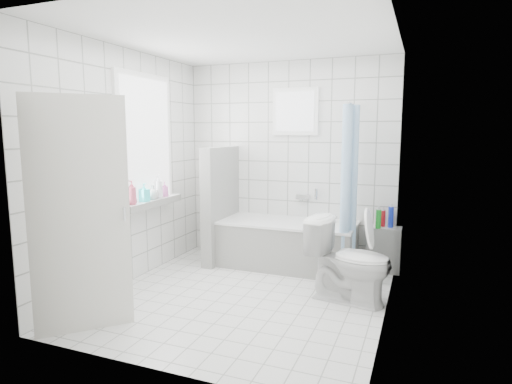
% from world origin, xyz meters
% --- Properties ---
extents(ground, '(3.00, 3.00, 0.00)m').
position_xyz_m(ground, '(0.00, 0.00, 0.00)').
color(ground, white).
rests_on(ground, ground).
extents(ceiling, '(3.00, 3.00, 0.00)m').
position_xyz_m(ceiling, '(0.00, 0.00, 2.60)').
color(ceiling, white).
rests_on(ceiling, ground).
extents(wall_back, '(2.80, 0.02, 2.60)m').
position_xyz_m(wall_back, '(0.00, 1.50, 1.30)').
color(wall_back, white).
rests_on(wall_back, ground).
extents(wall_front, '(2.80, 0.02, 2.60)m').
position_xyz_m(wall_front, '(0.00, -1.50, 1.30)').
color(wall_front, white).
rests_on(wall_front, ground).
extents(wall_left, '(0.02, 3.00, 2.60)m').
position_xyz_m(wall_left, '(-1.40, 0.00, 1.30)').
color(wall_left, white).
rests_on(wall_left, ground).
extents(wall_right, '(0.02, 3.00, 2.60)m').
position_xyz_m(wall_right, '(1.40, 0.00, 1.30)').
color(wall_right, white).
rests_on(wall_right, ground).
extents(window_left, '(0.01, 0.90, 1.40)m').
position_xyz_m(window_left, '(-1.35, 0.30, 1.60)').
color(window_left, white).
rests_on(window_left, wall_left).
extents(window_back, '(0.50, 0.01, 0.50)m').
position_xyz_m(window_back, '(0.10, 1.46, 1.95)').
color(window_back, white).
rests_on(window_back, wall_back).
extents(window_sill, '(0.18, 1.02, 0.08)m').
position_xyz_m(window_sill, '(-1.31, 0.30, 0.86)').
color(window_sill, white).
rests_on(window_sill, wall_left).
extents(door, '(0.58, 0.61, 2.00)m').
position_xyz_m(door, '(-0.97, -1.19, 1.00)').
color(door, silver).
rests_on(door, ground).
extents(bathtub, '(1.68, 0.77, 0.58)m').
position_xyz_m(bathtub, '(0.12, 1.12, 0.29)').
color(bathtub, white).
rests_on(bathtub, ground).
extents(partition_wall, '(0.15, 0.85, 1.50)m').
position_xyz_m(partition_wall, '(-0.78, 1.07, 0.75)').
color(partition_wall, white).
rests_on(partition_wall, ground).
extents(tiled_ledge, '(0.40, 0.24, 0.55)m').
position_xyz_m(tiled_ledge, '(1.27, 1.38, 0.28)').
color(tiled_ledge, white).
rests_on(tiled_ledge, ground).
extents(toilet, '(0.89, 0.60, 0.84)m').
position_xyz_m(toilet, '(1.03, 0.28, 0.42)').
color(toilet, white).
rests_on(toilet, ground).
extents(curtain_rod, '(0.02, 0.80, 0.02)m').
position_xyz_m(curtain_rod, '(0.90, 1.10, 2.00)').
color(curtain_rod, silver).
rests_on(curtain_rod, wall_back).
extents(shower_curtain, '(0.14, 0.48, 1.78)m').
position_xyz_m(shower_curtain, '(0.90, 0.97, 1.10)').
color(shower_curtain, '#4891D5').
rests_on(shower_curtain, curtain_rod).
extents(tub_faucet, '(0.18, 0.06, 0.06)m').
position_xyz_m(tub_faucet, '(0.22, 1.46, 0.85)').
color(tub_faucet, silver).
rests_on(tub_faucet, wall_back).
extents(sill_bottles, '(0.15, 0.77, 0.29)m').
position_xyz_m(sill_bottles, '(-1.30, 0.25, 1.02)').
color(sill_bottles, white).
rests_on(sill_bottles, window_sill).
extents(ledge_bottles, '(0.20, 0.20, 0.25)m').
position_xyz_m(ledge_bottles, '(1.26, 1.36, 0.66)').
color(ledge_bottles, '#1932CC').
rests_on(ledge_bottles, tiled_ledge).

